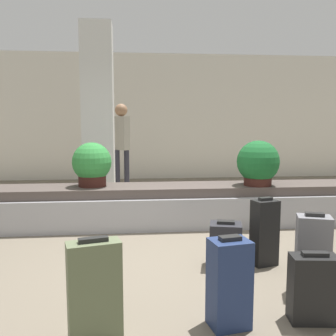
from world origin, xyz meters
The scene contains 13 objects.
ground_plane centered at (0.00, 0.00, 0.00)m, with size 18.00×18.00×0.00m, color #6B6051.
back_wall centered at (0.00, 5.94, 1.60)m, with size 18.00×0.06×3.20m.
carousel centered at (0.00, 1.49, 0.27)m, with size 7.85×0.83×0.57m.
pillar centered at (-1.11, 3.10, 1.60)m, with size 0.55×0.55×3.20m.
suitcase_0 centered at (0.81, -1.27, 0.26)m, with size 0.36×0.23×0.54m.
suitcase_1 centered at (1.03, -0.83, 0.35)m, with size 0.32×0.27×0.71m.
suitcase_2 centered at (0.85, -0.15, 0.34)m, with size 0.29×0.24×0.71m.
suitcase_4 centered at (0.18, -1.27, 0.33)m, with size 0.31×0.27×0.68m.
suitcase_5 centered at (0.43, -0.16, 0.23)m, with size 0.37×0.33×0.48m.
suitcase_7 centered at (-0.77, -1.33, 0.34)m, with size 0.39×0.25×0.71m.
potted_plant_0 centered at (1.28, 1.37, 0.89)m, with size 0.60×0.60×0.64m.
potted_plant_1 centered at (-1.07, 1.52, 0.88)m, with size 0.55×0.55×0.62m.
traveler_0 centered at (-0.73, 4.15, 1.13)m, with size 0.36×0.35×1.85m.
Camera 1 is at (-0.51, -3.78, 1.48)m, focal length 40.00 mm.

